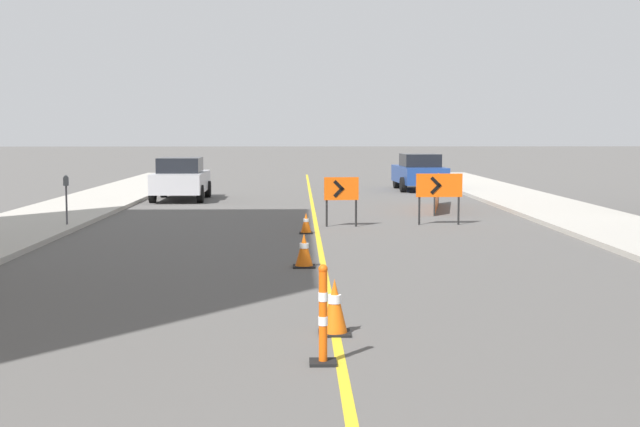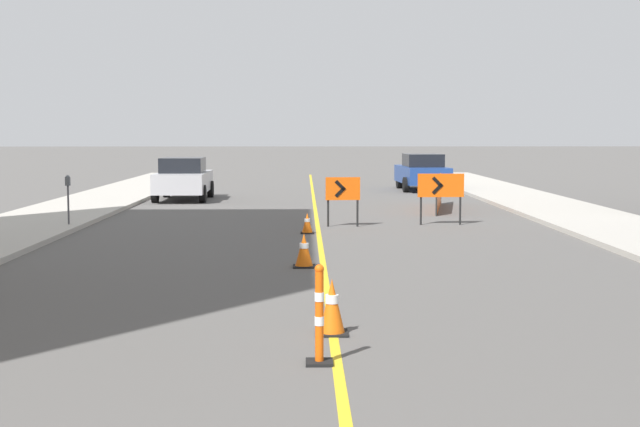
# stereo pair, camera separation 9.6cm
# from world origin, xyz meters

# --- Properties ---
(lane_stripe) EXTENTS (0.12, 51.41, 0.01)m
(lane_stripe) POSITION_xyz_m (0.00, 25.70, 0.00)
(lane_stripe) COLOR gold
(lane_stripe) RESTS_ON ground_plane
(sidewalk_left) EXTENTS (3.18, 51.41, 0.13)m
(sidewalk_left) POSITION_xyz_m (-7.79, 25.70, 0.06)
(sidewalk_left) COLOR #ADA89E
(sidewalk_left) RESTS_ON ground_plane
(sidewalk_right) EXTENTS (3.18, 51.41, 0.13)m
(sidewalk_right) POSITION_xyz_m (7.79, 25.70, 0.06)
(sidewalk_right) COLOR #ADA89E
(sidewalk_right) RESTS_ON ground_plane
(traffic_cone_second) EXTENTS (0.41, 0.41, 0.71)m
(traffic_cone_second) POSITION_xyz_m (-0.01, 9.77, 0.35)
(traffic_cone_second) COLOR black
(traffic_cone_second) RESTS_ON ground_plane
(traffic_cone_third) EXTENTS (0.42, 0.42, 0.64)m
(traffic_cone_third) POSITION_xyz_m (-0.37, 15.38, 0.32)
(traffic_cone_third) COLOR black
(traffic_cone_third) RESTS_ON ground_plane
(traffic_cone_fourth) EXTENTS (0.34, 0.34, 0.52)m
(traffic_cone_fourth) POSITION_xyz_m (-0.29, 20.93, 0.26)
(traffic_cone_fourth) COLOR black
(traffic_cone_fourth) RESTS_ON ground_plane
(delineator_post_front) EXTENTS (0.30, 0.30, 1.11)m
(delineator_post_front) POSITION_xyz_m (-0.20, 8.33, 0.48)
(delineator_post_front) COLOR black
(delineator_post_front) RESTS_ON ground_plane
(arrow_barricade_primary) EXTENTS (0.93, 0.12, 1.33)m
(arrow_barricade_primary) POSITION_xyz_m (0.68, 22.56, 0.95)
(arrow_barricade_primary) COLOR #EF560C
(arrow_barricade_primary) RESTS_ON ground_plane
(arrow_barricade_secondary) EXTENTS (1.27, 0.11, 1.41)m
(arrow_barricade_secondary) POSITION_xyz_m (3.38, 22.96, 1.03)
(arrow_barricade_secondary) COLOR #EF560C
(arrow_barricade_secondary) RESTS_ON ground_plane
(safety_mesh_fence) EXTENTS (0.91, 4.79, 1.09)m
(safety_mesh_fence) POSITION_xyz_m (4.07, 27.83, 0.54)
(safety_mesh_fence) COLOR #EF560C
(safety_mesh_fence) RESTS_ON ground_plane
(parked_car_curb_near) EXTENTS (1.94, 4.32, 1.59)m
(parked_car_curb_near) POSITION_xyz_m (-4.87, 31.98, 0.80)
(parked_car_curb_near) COLOR #B7B7BC
(parked_car_curb_near) RESTS_ON ground_plane
(parked_car_curb_mid) EXTENTS (2.01, 4.38, 1.59)m
(parked_car_curb_mid) POSITION_xyz_m (4.78, 37.31, 0.80)
(parked_car_curb_mid) COLOR navy
(parked_car_curb_mid) RESTS_ON ground_plane
(parking_meter_far_curb) EXTENTS (0.12, 0.11, 1.29)m
(parking_meter_far_curb) POSITION_xyz_m (-6.55, 22.06, 1.04)
(parking_meter_far_curb) COLOR #4C4C51
(parking_meter_far_curb) RESTS_ON sidewalk_left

